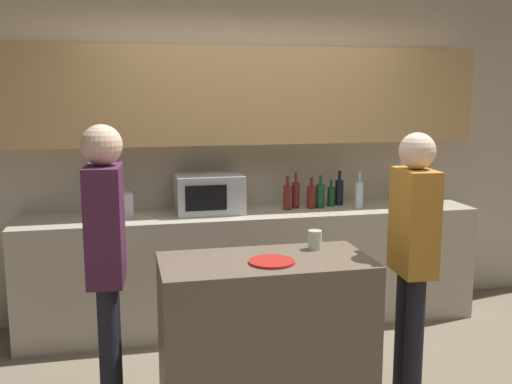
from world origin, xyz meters
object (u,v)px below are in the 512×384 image
(person_left, at_px, (106,249))
(microwave, at_px, (209,193))
(bottle_1, at_px, (296,194))
(potted_plant, at_px, (407,180))
(cup_0, at_px, (315,240))
(bottle_0, at_px, (287,197))
(plate_on_island, at_px, (272,262))
(toaster, at_px, (116,205))
(bottle_5, at_px, (339,192))
(bottle_3, at_px, (320,195))
(person_center, at_px, (413,244))
(bottle_2, at_px, (311,197))
(bottle_4, at_px, (331,196))
(bottle_6, at_px, (359,194))

(person_left, bearing_deg, microwave, 153.88)
(bottle_1, bearing_deg, potted_plant, -1.31)
(microwave, distance_m, cup_0, 1.29)
(bottle_0, bearing_deg, plate_on_island, -108.99)
(toaster, distance_m, potted_plant, 2.39)
(bottle_5, bearing_deg, cup_0, -116.38)
(plate_on_island, bearing_deg, person_left, 170.34)
(potted_plant, relative_size, bottle_5, 1.37)
(person_left, bearing_deg, plate_on_island, 84.90)
(toaster, relative_size, cup_0, 2.23)
(bottle_1, xyz_separation_m, bottle_5, (0.39, 0.05, -0.00))
(bottle_3, height_order, person_center, person_center)
(bottle_2, xyz_separation_m, bottle_4, (0.19, 0.06, -0.01))
(potted_plant, xyz_separation_m, plate_on_island, (-1.53, -1.43, -0.20))
(bottle_5, xyz_separation_m, person_center, (-0.09, -1.48, -0.07))
(microwave, distance_m, bottle_0, 0.63)
(potted_plant, xyz_separation_m, bottle_5, (-0.57, 0.07, -0.09))
(potted_plant, bearing_deg, cup_0, -135.07)
(bottle_3, relative_size, bottle_4, 1.21)
(person_center, bearing_deg, bottle_0, 19.90)
(potted_plant, distance_m, bottle_4, 0.67)
(toaster, xyz_separation_m, bottle_2, (1.54, -0.02, 0.01))
(bottle_6, distance_m, person_center, 1.33)
(potted_plant, xyz_separation_m, bottle_4, (-0.66, 0.04, -0.11))
(plate_on_island, relative_size, person_center, 0.16)
(bottle_1, height_order, bottle_3, bottle_1)
(microwave, distance_m, bottle_5, 1.11)
(bottle_5, bearing_deg, bottle_2, -161.78)
(bottle_5, xyz_separation_m, plate_on_island, (-0.96, -1.50, -0.11))
(potted_plant, relative_size, person_left, 0.23)
(bottle_0, height_order, person_left, person_left)
(person_center, bearing_deg, bottle_3, 8.46)
(bottle_0, relative_size, bottle_5, 0.94)
(cup_0, distance_m, person_center, 0.58)
(microwave, distance_m, toaster, 0.72)
(bottle_5, relative_size, bottle_6, 0.98)
(potted_plant, bearing_deg, bottle_2, -178.61)
(bottle_4, bearing_deg, microwave, -177.92)
(bottle_5, bearing_deg, person_left, -144.08)
(bottle_2, relative_size, cup_0, 2.16)
(plate_on_island, relative_size, cup_0, 2.23)
(potted_plant, bearing_deg, person_center, -115.06)
(bottle_2, bearing_deg, bottle_3, 0.90)
(potted_plant, distance_m, person_center, 1.57)
(plate_on_island, bearing_deg, bottle_4, 59.19)
(microwave, relative_size, bottle_6, 1.77)
(bottle_2, bearing_deg, bottle_5, 18.22)
(potted_plant, relative_size, bottle_1, 1.36)
(potted_plant, height_order, bottle_1, potted_plant)
(toaster, xyz_separation_m, potted_plant, (2.39, 0.00, 0.11))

